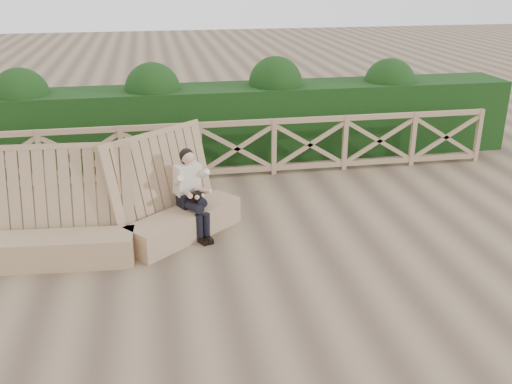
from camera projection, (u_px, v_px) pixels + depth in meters
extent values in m
plane|color=brown|center=(276.00, 262.00, 7.85)|extent=(60.00, 60.00, 0.00)
cube|color=#977856|center=(64.00, 249.00, 7.76)|extent=(1.92, 0.64, 0.41)
cube|color=#977856|center=(63.00, 203.00, 7.79)|extent=(1.91, 0.58, 1.53)
cube|color=#977856|center=(185.00, 224.00, 8.52)|extent=(1.78, 1.58, 0.41)
cube|color=#977856|center=(170.00, 184.00, 8.47)|extent=(1.74, 1.53, 1.53)
cube|color=black|center=(190.00, 199.00, 8.61)|extent=(0.41, 0.37, 0.20)
cube|color=beige|center=(187.00, 179.00, 8.52)|extent=(0.45, 0.41, 0.49)
sphere|color=tan|center=(188.00, 157.00, 8.36)|extent=(0.26, 0.26, 0.20)
sphere|color=black|center=(186.00, 155.00, 8.37)|extent=(0.29, 0.29, 0.21)
cylinder|color=black|center=(192.00, 206.00, 8.42)|extent=(0.32, 0.45, 0.14)
cylinder|color=black|center=(199.00, 199.00, 8.49)|extent=(0.32, 0.45, 0.15)
cylinder|color=black|center=(199.00, 228.00, 8.37)|extent=(0.15, 0.15, 0.41)
cylinder|color=black|center=(206.00, 227.00, 8.42)|extent=(0.15, 0.15, 0.41)
cube|color=black|center=(203.00, 241.00, 8.37)|extent=(0.18, 0.24, 0.07)
cube|color=black|center=(209.00, 239.00, 8.41)|extent=(0.18, 0.24, 0.07)
cube|color=black|center=(196.00, 197.00, 8.46)|extent=(0.24, 0.21, 0.14)
cube|color=black|center=(200.00, 196.00, 8.32)|extent=(0.10, 0.10, 0.11)
cube|color=#917254|center=(237.00, 123.00, 10.65)|extent=(10.10, 0.07, 0.10)
cube|color=#917254|center=(237.00, 170.00, 11.00)|extent=(10.10, 0.07, 0.10)
cube|color=black|center=(228.00, 123.00, 11.86)|extent=(12.00, 1.20, 1.50)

